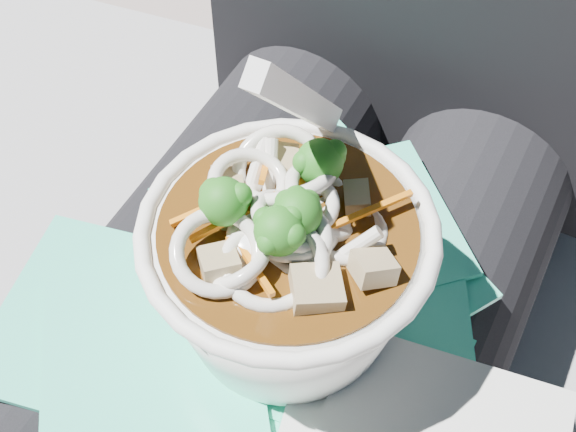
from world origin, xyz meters
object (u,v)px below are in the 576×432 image
at_px(lap, 264,360).
at_px(udon_bowl, 288,262).
at_px(person_body, 322,243).
at_px(plastic_bag, 269,312).
at_px(stone_ledge, 335,381).

distance_m(lap, udon_bowl, 0.15).
distance_m(person_body, udon_bowl, 0.16).
xyz_separation_m(person_body, plastic_bag, (0.01, -0.10, 0.05)).
bearing_deg(person_body, stone_ledge, 90.00).
height_order(stone_ledge, plastic_bag, plastic_bag).
bearing_deg(plastic_bag, stone_ledge, 93.12).
relative_size(plastic_bag, udon_bowl, 1.73).
height_order(plastic_bag, udon_bowl, udon_bowl).
xyz_separation_m(stone_ledge, lap, (0.00, -0.15, 0.30)).
xyz_separation_m(stone_ledge, udon_bowl, (0.02, -0.16, 0.44)).
bearing_deg(lap, person_body, 90.00).
relative_size(stone_ledge, person_body, 1.00).
distance_m(lap, person_body, 0.10).
bearing_deg(udon_bowl, stone_ledge, 97.99).
bearing_deg(lap, stone_ledge, 90.00).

